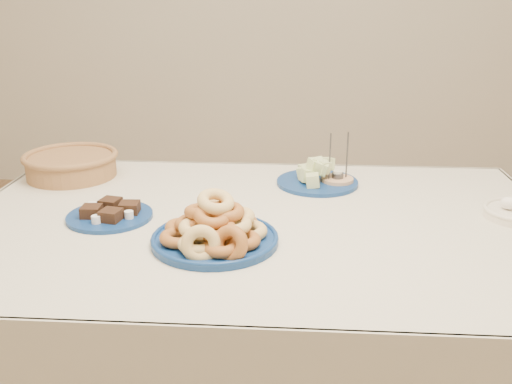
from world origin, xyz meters
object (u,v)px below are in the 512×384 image
(dining_table, at_px, (257,253))
(donut_platter, at_px, (215,230))
(candle_holder, at_px, (337,180))
(wicker_basket, at_px, (71,164))
(melon_plate, at_px, (317,176))
(brownie_plate, at_px, (110,214))

(dining_table, relative_size, donut_platter, 5.13)
(donut_platter, xyz_separation_m, candle_holder, (0.34, 0.50, -0.02))
(wicker_basket, relative_size, candle_holder, 2.07)
(wicker_basket, bearing_deg, melon_plate, -1.97)
(brownie_plate, distance_m, wicker_basket, 0.45)
(donut_platter, xyz_separation_m, wicker_basket, (-0.57, 0.53, 0.01))
(candle_holder, bearing_deg, dining_table, -127.45)
(donut_platter, relative_size, wicker_basket, 0.90)
(donut_platter, height_order, candle_holder, candle_holder)
(melon_plate, relative_size, brownie_plate, 1.21)
(donut_platter, height_order, wicker_basket, donut_platter)
(donut_platter, height_order, brownie_plate, donut_platter)
(dining_table, relative_size, melon_plate, 4.80)
(candle_holder, bearing_deg, melon_plate, 179.80)
(candle_holder, bearing_deg, wicker_basket, 178.16)
(melon_plate, bearing_deg, wicker_basket, 178.03)
(melon_plate, bearing_deg, dining_table, -118.81)
(donut_platter, distance_m, candle_holder, 0.60)
(brownie_plate, xyz_separation_m, candle_holder, (0.67, 0.34, 0.00))
(dining_table, bearing_deg, wicker_basket, 152.35)
(brownie_plate, xyz_separation_m, wicker_basket, (-0.25, 0.37, 0.03))
(dining_table, distance_m, brownie_plate, 0.44)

